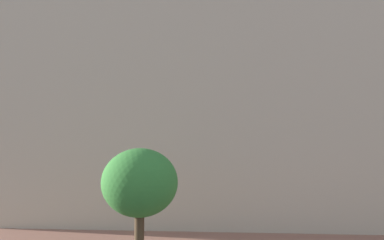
{
  "coord_description": "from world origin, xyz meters",
  "views": [
    {
      "loc": [
        1.13,
        -2.17,
        4.65
      ],
      "look_at": [
        0.15,
        9.51,
        5.51
      ],
      "focal_mm": 36.09,
      "sensor_mm": 36.0,
      "label": 1
    }
  ],
  "objects": [
    {
      "name": "tree_curb_far",
      "position": [
        -2.14,
        12.63,
        3.31
      ],
      "size": [
        2.95,
        2.95,
        4.66
      ],
      "color": "#4C3823",
      "rests_on": "ground_plane"
    },
    {
      "name": "landmark_building",
      "position": [
        0.37,
        26.92,
        9.91
      ],
      "size": [
        27.49,
        15.05,
        31.63
      ],
      "color": "beige",
      "rests_on": "ground_plane"
    }
  ]
}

